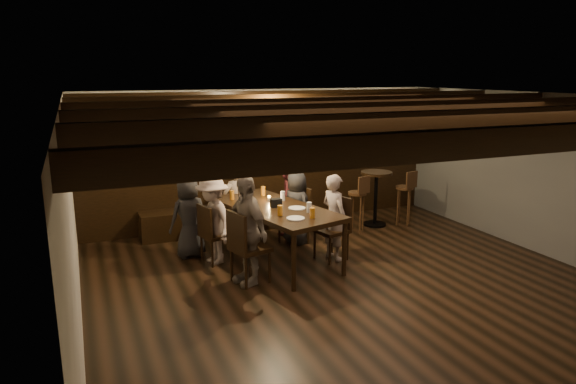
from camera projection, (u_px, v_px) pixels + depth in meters
name	position (u px, v px, depth m)	size (l,w,h in m)	color
room	(277.00, 178.00, 7.98)	(7.00, 7.00, 7.00)	black
dining_table	(274.00, 211.00, 7.34)	(1.48, 2.36, 0.82)	black
chair_left_near	(216.00, 245.00, 7.38)	(0.48, 0.48, 0.86)	black
chair_left_far	(249.00, 261.00, 6.67)	(0.54, 0.54, 0.97)	black
chair_right_near	(295.00, 226.00, 8.21)	(0.50, 0.50, 0.90)	black
chair_right_far	(332.00, 240.00, 7.51)	(0.51, 0.51, 0.92)	black
person_bench_left	(189.00, 217.00, 7.55)	(0.59, 0.39, 1.21)	black
person_bench_centre	(236.00, 204.00, 8.18)	(0.47, 0.31, 1.28)	gray
person_bench_right	(287.00, 197.00, 8.59)	(0.63, 0.49, 1.29)	#581E23
person_left_near	(213.00, 220.00, 7.28)	(0.83, 0.48, 1.28)	#AD9892
person_left_far	(246.00, 230.00, 6.56)	(0.84, 0.35, 1.43)	gray
person_right_near	(296.00, 207.00, 8.16)	(0.57, 0.37, 1.17)	#29292C
person_right_far	(334.00, 217.00, 7.45)	(0.46, 0.30, 1.27)	#A4928B
pint_a	(232.00, 195.00, 7.69)	(0.07, 0.07, 0.14)	#BF7219
pint_b	(263.00, 191.00, 7.96)	(0.07, 0.07, 0.14)	#BF7219
pint_c	(253.00, 203.00, 7.21)	(0.07, 0.07, 0.14)	#BF7219
pint_d	(283.00, 196.00, 7.63)	(0.07, 0.07, 0.14)	silver
pint_e	(280.00, 211.00, 6.82)	(0.07, 0.07, 0.14)	#BF7219
pint_f	(309.00, 207.00, 6.99)	(0.07, 0.07, 0.14)	silver
pint_g	(312.00, 213.00, 6.71)	(0.07, 0.07, 0.14)	#BF7219
plate_near	(296.00, 218.00, 6.68)	(0.24, 0.24, 0.01)	white
plate_far	(297.00, 208.00, 7.19)	(0.24, 0.24, 0.01)	white
condiment_caddy	(276.00, 203.00, 7.27)	(0.15, 0.10, 0.12)	black
candle	(269.00, 199.00, 7.62)	(0.05, 0.05, 0.05)	beige
high_top_table	(376.00, 190.00, 9.09)	(0.55, 0.55, 0.98)	black
bar_stool_left	(357.00, 211.00, 8.78)	(0.34, 0.35, 0.99)	#381F11
bar_stool_right	(404.00, 205.00, 9.20)	(0.33, 0.35, 0.99)	#381F11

